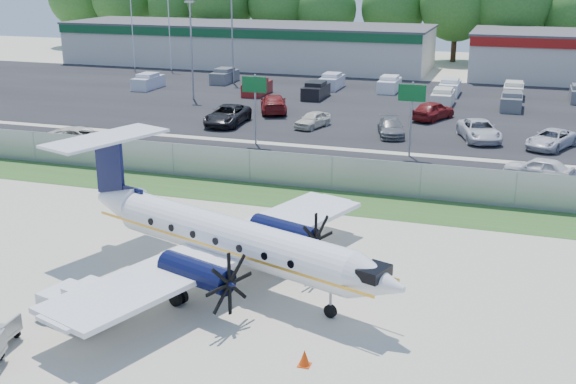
% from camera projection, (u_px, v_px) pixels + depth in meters
% --- Properties ---
extents(ground, '(170.00, 170.00, 0.00)m').
position_uv_depth(ground, '(241.00, 291.00, 28.51)').
color(ground, beige).
rests_on(ground, ground).
extents(grass_verge, '(170.00, 4.00, 0.02)m').
position_uv_depth(grass_verge, '(322.00, 200.00, 39.38)').
color(grass_verge, '#2D561E').
rests_on(grass_verge, ground).
extents(access_road, '(170.00, 8.00, 0.02)m').
position_uv_depth(access_road, '(352.00, 168.00, 45.72)').
color(access_road, black).
rests_on(access_road, ground).
extents(parking_lot, '(170.00, 32.00, 0.02)m').
position_uv_depth(parking_lot, '(406.00, 108.00, 64.74)').
color(parking_lot, black).
rests_on(parking_lot, ground).
extents(perimeter_fence, '(120.00, 0.06, 1.99)m').
position_uv_depth(perimeter_fence, '(332.00, 173.00, 40.89)').
color(perimeter_fence, gray).
rests_on(perimeter_fence, ground).
extents(building_west, '(46.40, 12.40, 5.24)m').
position_uv_depth(building_west, '(246.00, 44.00, 90.98)').
color(building_west, beige).
rests_on(building_west, ground).
extents(sign_left, '(1.80, 0.26, 5.00)m').
position_uv_depth(sign_left, '(255.00, 94.00, 50.55)').
color(sign_left, gray).
rests_on(sign_left, ground).
extents(sign_mid, '(1.80, 0.26, 5.00)m').
position_uv_depth(sign_mid, '(412.00, 103.00, 47.28)').
color(sign_mid, gray).
rests_on(sign_mid, ground).
extents(flagpole_west, '(1.06, 0.12, 10.00)m').
position_uv_depth(flagpole_west, '(132.00, 22.00, 87.29)').
color(flagpole_west, silver).
rests_on(flagpole_west, ground).
extents(flagpole_east, '(1.06, 0.12, 10.00)m').
position_uv_depth(flagpole_east, '(170.00, 23.00, 85.81)').
color(flagpole_east, silver).
rests_on(flagpole_east, ground).
extents(light_pole_nw, '(0.90, 0.35, 9.09)m').
position_uv_depth(light_pole_nw, '(191.00, 44.00, 67.29)').
color(light_pole_nw, gray).
rests_on(light_pole_nw, ground).
extents(light_pole_sw, '(0.90, 0.35, 9.09)m').
position_uv_depth(light_pole_sw, '(232.00, 34.00, 76.35)').
color(light_pole_sw, gray).
rests_on(light_pole_sw, ground).
extents(tree_line, '(112.00, 6.00, 14.00)m').
position_uv_depth(tree_line, '(448.00, 61.00, 95.54)').
color(tree_line, '#295F1C').
rests_on(tree_line, ground).
extents(aircraft, '(16.44, 16.01, 5.05)m').
position_uv_depth(aircraft, '(226.00, 237.00, 28.74)').
color(aircraft, silver).
rests_on(aircraft, ground).
extents(pushback_tug, '(3.05, 2.54, 1.47)m').
position_uv_depth(pushback_tug, '(81.00, 302.00, 26.00)').
color(pushback_tug, silver).
rests_on(pushback_tug, ground).
extents(cone_nose, '(0.39, 0.39, 0.56)m').
position_uv_depth(cone_nose, '(304.00, 358.00, 23.15)').
color(cone_nose, '#D73A06').
rests_on(cone_nose, ground).
extents(cone_starboard_wing, '(0.43, 0.43, 0.61)m').
position_uv_depth(cone_starboard_wing, '(341.00, 260.00, 30.78)').
color(cone_starboard_wing, '#D73A06').
rests_on(cone_starboard_wing, ground).
extents(road_car_west, '(5.75, 3.18, 1.52)m').
position_uv_depth(road_car_west, '(82.00, 149.00, 50.24)').
color(road_car_west, beige).
rests_on(road_car_west, ground).
extents(road_car_mid, '(4.40, 2.78, 1.40)m').
position_uv_depth(road_car_mid, '(537.00, 180.00, 43.18)').
color(road_car_mid, silver).
rests_on(road_car_mid, ground).
extents(parked_car_a, '(2.87, 5.71, 1.55)m').
position_uv_depth(parked_car_a, '(228.00, 125.00, 57.93)').
color(parked_car_a, black).
rests_on(parked_car_a, ground).
extents(parked_car_b, '(2.48, 4.03, 1.28)m').
position_uv_depth(parked_car_b, '(313.00, 128.00, 56.91)').
color(parked_car_b, beige).
rests_on(parked_car_b, ground).
extents(parked_car_c, '(2.91, 4.75, 1.28)m').
position_uv_depth(parked_car_c, '(391.00, 136.00, 54.14)').
color(parked_car_c, '#595B5E').
rests_on(parked_car_c, ground).
extents(parked_car_d, '(3.89, 5.78, 1.47)m').
position_uv_depth(parked_car_d, '(479.00, 140.00, 52.89)').
color(parked_car_d, silver).
rests_on(parked_car_d, ground).
extents(parked_car_e, '(3.95, 5.22, 1.32)m').
position_uv_depth(parked_car_e, '(550.00, 148.00, 50.53)').
color(parked_car_e, silver).
rests_on(parked_car_e, ground).
extents(parked_car_f, '(4.00, 5.82, 1.57)m').
position_uv_depth(parked_car_f, '(274.00, 112.00, 62.71)').
color(parked_car_f, maroon).
rests_on(parked_car_f, ground).
extents(parked_car_g, '(3.56, 4.99, 1.58)m').
position_uv_depth(parked_car_g, '(432.00, 120.00, 59.74)').
color(parked_car_g, maroon).
rests_on(parked_car_g, ground).
extents(far_parking_rows, '(56.00, 10.00, 1.60)m').
position_uv_depth(far_parking_rows, '(414.00, 98.00, 69.27)').
color(far_parking_rows, gray).
rests_on(far_parking_rows, ground).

